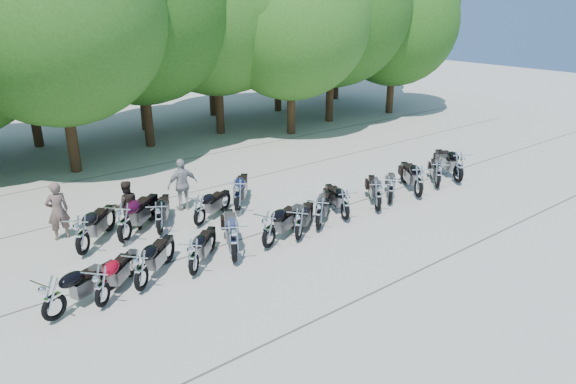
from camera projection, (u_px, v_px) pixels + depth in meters
ground at (319, 240)px, 15.23m from camera, size 90.00×90.00×0.00m
tree_3 at (53, 11)px, 19.22m from camera, size 8.70×8.70×10.67m
tree_4 at (137, 2)px, 22.85m from camera, size 9.13×9.13×11.20m
tree_5 at (215, 3)px, 25.32m from camera, size 9.04×9.04×11.10m
tree_6 at (291, 19)px, 25.54m from camera, size 8.00×8.00×9.82m
tree_7 at (332, 6)px, 28.16m from camera, size 8.79×8.79×10.79m
tree_8 at (395, 22)px, 30.74m from camera, size 7.53×7.53×9.25m
tree_11 at (19, 29)px, 23.21m from camera, size 7.56×7.56×9.28m
tree_12 at (136, 21)px, 26.39m from camera, size 7.88×7.88×9.67m
tree_13 at (209, 13)px, 29.86m from camera, size 8.31×8.31×10.20m
tree_14 at (277, 16)px, 31.23m from camera, size 8.02×8.02×9.84m
motorcycle_0 at (53, 298)px, 11.16m from camera, size 2.27×1.46×1.23m
motorcycle_1 at (101, 286)px, 11.69m from camera, size 1.97×1.89×1.18m
motorcycle_2 at (140, 269)px, 12.33m from camera, size 2.10×1.95×1.24m
motorcycle_3 at (193, 256)px, 13.04m from camera, size 1.93×1.87×1.17m
motorcycle_4 at (233, 241)px, 13.65m from camera, size 1.82×2.50×1.38m
motorcycle_5 at (269, 229)px, 14.47m from camera, size 2.38×1.55×1.30m
motorcycle_6 at (299, 223)px, 14.98m from camera, size 2.01×1.75×1.16m
motorcycle_7 at (319, 213)px, 15.64m from camera, size 2.07×1.88×1.21m
motorcycle_8 at (345, 204)px, 16.34m from camera, size 1.46×2.21×1.21m
motorcycle_9 at (378, 195)px, 17.00m from camera, size 1.96×2.17×1.27m
motorcycle_10 at (391, 190)px, 17.68m from camera, size 1.94×1.79×1.15m
motorcycle_11 at (419, 181)px, 18.20m from camera, size 1.99×2.43×1.38m
motorcycle_12 at (438, 174)px, 19.15m from camera, size 2.02×1.94×1.22m
motorcycle_13 at (459, 166)px, 19.66m from camera, size 2.00×2.58×1.44m
motorcycle_14 at (82, 234)px, 14.05m from camera, size 2.17×2.25×1.36m
motorcycle_15 at (124, 222)px, 14.73m from camera, size 2.42×2.25×1.44m
motorcycle_16 at (159, 218)px, 15.30m from camera, size 1.71×2.18×1.22m
motorcycle_17 at (199, 210)px, 15.93m from camera, size 2.14×1.54×1.18m
motorcycle_18 at (237, 196)px, 16.81m from camera, size 2.15×2.34×1.38m
rider_0 at (58, 211)px, 15.06m from camera, size 0.65×0.43×1.78m
rider_1 at (127, 206)px, 15.67m from camera, size 0.87×0.74×1.60m
rider_2 at (183, 185)px, 17.17m from camera, size 1.08×0.51×1.80m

